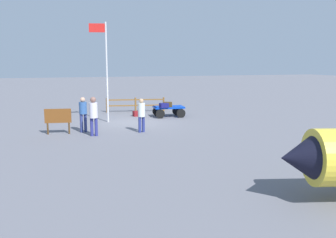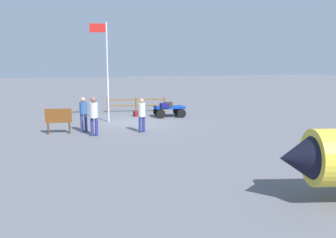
% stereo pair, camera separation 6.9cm
% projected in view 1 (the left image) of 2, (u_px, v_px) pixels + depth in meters
% --- Properties ---
extents(ground_plane, '(120.00, 120.00, 0.00)m').
position_uv_depth(ground_plane, '(134.00, 122.00, 19.77)').
color(ground_plane, slate).
extents(luggage_cart, '(1.90, 1.38, 0.64)m').
position_uv_depth(luggage_cart, '(168.00, 109.00, 21.67)').
color(luggage_cart, '#0A37B4').
rests_on(luggage_cart, ground).
extents(suitcase_grey, '(0.53, 0.43, 0.27)m').
position_uv_depth(suitcase_grey, '(164.00, 105.00, 21.05)').
color(suitcase_grey, navy).
rests_on(suitcase_grey, luggage_cart).
extents(suitcase_olive, '(0.55, 0.40, 0.30)m').
position_uv_depth(suitcase_olive, '(168.00, 104.00, 21.32)').
color(suitcase_olive, '#3F2E15').
rests_on(suitcase_olive, luggage_cart).
extents(suitcase_dark, '(0.63, 0.44, 0.32)m').
position_uv_depth(suitcase_dark, '(138.00, 114.00, 21.92)').
color(suitcase_dark, maroon).
rests_on(suitcase_dark, ground).
extents(worker_lead, '(0.42, 0.42, 1.61)m').
position_uv_depth(worker_lead, '(141.00, 113.00, 16.80)').
color(worker_lead, navy).
rests_on(worker_lead, ground).
extents(worker_trailing, '(0.45, 0.45, 1.68)m').
position_uv_depth(worker_trailing, '(83.00, 112.00, 16.81)').
color(worker_trailing, navy).
rests_on(worker_trailing, ground).
extents(worker_supervisor, '(0.45, 0.45, 1.78)m').
position_uv_depth(worker_supervisor, '(94.00, 113.00, 15.93)').
color(worker_supervisor, navy).
rests_on(worker_supervisor, ground).
extents(flagpole, '(0.93, 0.19, 5.44)m').
position_uv_depth(flagpole, '(105.00, 65.00, 19.33)').
color(flagpole, silver).
rests_on(flagpole, ground).
extents(signboard, '(1.20, 0.24, 1.19)m').
position_uv_depth(signboard, '(58.00, 117.00, 16.38)').
color(signboard, '#4C3319').
rests_on(signboard, ground).
extents(wooden_fence, '(3.85, 0.77, 0.96)m').
position_uv_depth(wooden_fence, '(136.00, 104.00, 23.72)').
color(wooden_fence, brown).
rests_on(wooden_fence, ground).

